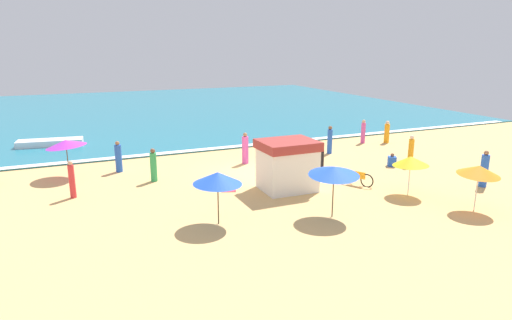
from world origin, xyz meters
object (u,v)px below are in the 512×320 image
Objects in this scene: small_boat_0 at (50,143)px; beachgoer_11 at (411,151)px; beach_umbrella_0 at (411,161)px; beachgoer_4 at (118,158)px; beachgoer_5 at (387,133)px; lifeguard_cabana at (287,165)px; beachgoer_0 at (154,166)px; beach_umbrella_4 at (479,170)px; beachgoer_10 at (72,180)px; beachgoer_8 at (245,149)px; parked_bicycle at (357,178)px; beachgoer_1 at (484,170)px; beachgoer_2 at (363,132)px; beach_umbrella_3 at (66,143)px; beach_umbrella_1 at (218,178)px; beach_umbrella_2 at (334,171)px; beachgoer_3 at (330,140)px; beachgoer_6 at (321,161)px; beachgoer_9 at (392,161)px.

beachgoer_11 is at bearing -35.76° from small_boat_0.
beach_umbrella_0 is 1.33× the size of beachgoer_4.
beachgoer_5 is at bearing -20.57° from small_boat_0.
lifeguard_cabana is 7.18m from beachgoer_0.
beach_umbrella_4 reaches higher than beachgoer_11.
beachgoer_8 is at bearing 14.49° from beachgoer_10.
parked_bicycle is 0.89× the size of beachgoer_11.
beachgoer_1 reaches higher than beachgoer_5.
beach_umbrella_3 is at bearing -177.99° from beachgoer_2.
beach_umbrella_1 reaches higher than beachgoer_4.
beachgoer_2 is (10.31, 11.60, -1.18)m from beach_umbrella_2.
beach_umbrella_4 reaches higher than beachgoer_1.
beachgoer_4 is at bearing 175.48° from beachgoer_3.
beachgoer_1 is at bearing -84.69° from beachgoer_11.
beach_umbrella_1 reaches higher than beachgoer_0.
beach_umbrella_4 is at bearing -38.35° from beach_umbrella_3.
beach_umbrella_2 is at bearing -149.95° from beachgoer_11.
beachgoer_8 is at bearing -178.71° from beachgoer_3.
beach_umbrella_2 is 1.54× the size of beachgoer_4.
beach_umbrella_1 reaches higher than beachgoer_10.
beach_umbrella_4 is 7.70m from beachgoer_11.
beachgoer_8 is (-5.01, 8.67, -0.78)m from beach_umbrella_0.
beachgoer_1 is at bearing 2.52° from beach_umbrella_2.
beach_umbrella_2 reaches higher than beachgoer_6.
small_boat_0 is at bearing 159.46° from beachgoer_2.
beachgoer_10 reaches higher than beachgoer_2.
beachgoer_3 is 1.04× the size of beachgoer_4.
parked_bicycle is 0.91× the size of beachgoer_0.
beach_umbrella_4 is (6.18, -5.97, 0.54)m from lifeguard_cabana.
beachgoer_0 is at bearing -61.21° from beachgoer_4.
beach_umbrella_1 reaches higher than beachgoer_5.
beachgoer_6 is (-0.57, 2.67, 0.34)m from parked_bicycle.
parked_bicycle is 14.14m from beachgoer_10.
beachgoer_2 is at bearing 2.01° from beach_umbrella_3.
beach_umbrella_0 is 1.30× the size of beachgoer_11.
beachgoer_8 is at bearing 60.98° from beach_umbrella_1.
beachgoer_1 is 1.03× the size of beachgoer_11.
beachgoer_1 reaches higher than beachgoer_11.
beachgoer_5 is 2.08× the size of beachgoer_9.
beachgoer_1 is at bearing -40.94° from beachgoer_6.
lifeguard_cabana is 0.99× the size of beach_umbrella_2.
beach_umbrella_3 reaches higher than beachgoer_11.
beach_umbrella_2 is 10.15m from beachgoer_0.
beachgoer_8 is at bearing 89.59° from lifeguard_cabana.
beachgoer_9 is at bearing -36.77° from small_boat_0.
small_boat_0 is (-23.00, 8.63, -0.45)m from beachgoer_5.
parked_bicycle is 10.75m from beachgoer_0.
beachgoer_3 is 13.59m from beachgoer_4.
beachgoer_5 is 12.04m from beachgoer_8.
beachgoer_5 is (12.01, 6.90, -0.52)m from lifeguard_cabana.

